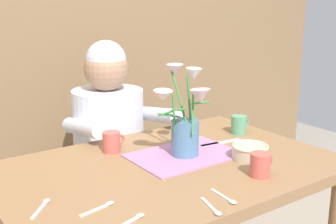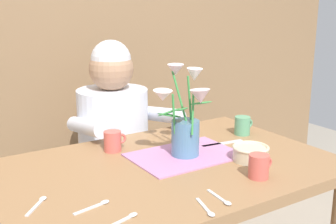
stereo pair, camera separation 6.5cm
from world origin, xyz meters
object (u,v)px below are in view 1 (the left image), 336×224
flower_vase (185,120)px  dinner_knife (220,143)px  ceramic_mug (260,165)px  coffee_cup (239,125)px  tea_cup (112,142)px  ceramic_bowl (250,151)px  seated_person (110,157)px

flower_vase → dinner_knife: size_ratio=1.82×
flower_vase → ceramic_mug: (0.10, -0.29, -0.10)m
flower_vase → coffee_cup: flower_vase is taller
coffee_cup → ceramic_mug: bearing=-125.7°
dinner_knife → tea_cup: bearing=164.8°
flower_vase → ceramic_bowl: bearing=-41.7°
dinner_knife → ceramic_mug: 0.36m
seated_person → coffee_cup: size_ratio=12.20×
ceramic_bowl → coffee_cup: 0.32m
tea_cup → dinner_knife: bearing=-21.9°
coffee_cup → tea_cup: size_ratio=1.00×
dinner_knife → ceramic_mug: (-0.12, -0.33, 0.04)m
seated_person → ceramic_bowl: bearing=-77.3°
coffee_cup → tea_cup: bearing=169.1°
dinner_knife → ceramic_mug: bearing=-103.2°
flower_vase → tea_cup: flower_vase is taller
seated_person → dinner_knife: bearing=-69.1°
flower_vase → coffee_cup: (0.37, 0.09, -0.10)m
ceramic_bowl → coffee_cup: size_ratio=1.46×
seated_person → ceramic_bowl: 0.80m
ceramic_bowl → tea_cup: bearing=136.0°
tea_cup → ceramic_mug: bearing=-59.6°
flower_vase → ceramic_mug: bearing=-72.1°
flower_vase → dinner_knife: bearing=9.9°
tea_cup → ceramic_mug: same height
seated_person → ceramic_bowl: seated_person is taller
seated_person → ceramic_bowl: (0.20, -0.74, 0.21)m
seated_person → tea_cup: bearing=-117.9°
seated_person → ceramic_bowl: size_ratio=8.35×
coffee_cup → dinner_knife: bearing=-160.5°
seated_person → ceramic_mug: 0.91m
flower_vase → ceramic_mug: flower_vase is taller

